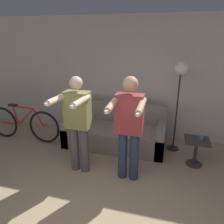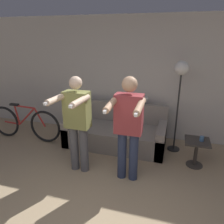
% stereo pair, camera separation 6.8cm
% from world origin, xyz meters
% --- Properties ---
extents(wall_back, '(10.00, 0.05, 2.60)m').
position_xyz_m(wall_back, '(0.00, 3.03, 1.30)').
color(wall_back, beige).
rests_on(wall_back, ground_plane).
extents(couch, '(2.03, 0.93, 0.83)m').
position_xyz_m(couch, '(-0.29, 2.41, 0.26)').
color(couch, gray).
rests_on(couch, ground_plane).
extents(person_left, '(0.48, 0.68, 1.61)m').
position_xyz_m(person_left, '(-0.63, 1.31, 0.92)').
color(person_left, '#56565B').
rests_on(person_left, ground_plane).
extents(person_right, '(0.48, 0.67, 1.65)m').
position_xyz_m(person_right, '(0.20, 1.31, 0.95)').
color(person_right, '#2D3856').
rests_on(person_right, ground_plane).
extents(cat, '(0.41, 0.15, 0.17)m').
position_xyz_m(cat, '(0.13, 2.76, 0.90)').
color(cat, silver).
rests_on(cat, couch).
extents(floor_lamp, '(0.26, 0.26, 1.77)m').
position_xyz_m(floor_lamp, '(0.89, 2.51, 1.48)').
color(floor_lamp, black).
rests_on(floor_lamp, ground_plane).
extents(side_table, '(0.41, 0.41, 0.49)m').
position_xyz_m(side_table, '(1.27, 2.01, 0.35)').
color(side_table, '#38332D').
rests_on(side_table, ground_plane).
extents(cup, '(0.07, 0.07, 0.09)m').
position_xyz_m(cup, '(1.33, 2.02, 0.53)').
color(cup, '#3D6693').
rests_on(cup, side_table).
extents(bicycle, '(1.74, 0.07, 0.80)m').
position_xyz_m(bicycle, '(-2.28, 2.07, 0.37)').
color(bicycle, black).
rests_on(bicycle, ground_plane).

